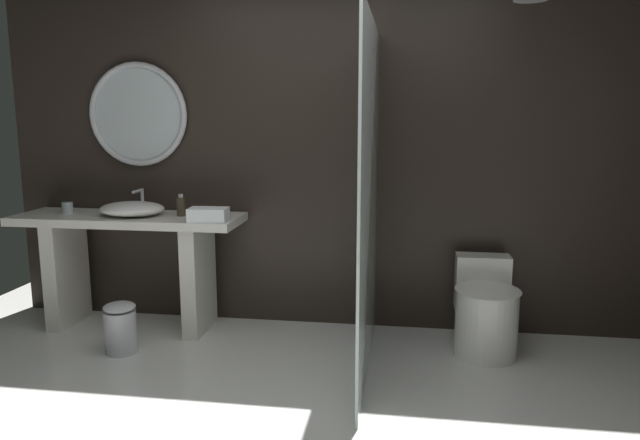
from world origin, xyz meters
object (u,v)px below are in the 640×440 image
vessel_sink (132,209)px  round_wall_mirror (138,114)px  waste_bin (120,327)px  toilet (485,311)px  soap_dispenser (181,206)px  tumbler_cup (67,208)px  folded_hand_towel (208,215)px

vessel_sink → round_wall_mirror: bearing=100.0°
round_wall_mirror → waste_bin: round_wall_mirror is taller
vessel_sink → toilet: size_ratio=0.76×
vessel_sink → waste_bin: bearing=-78.4°
waste_bin → soap_dispenser: bearing=62.9°
vessel_sink → tumbler_cup: size_ratio=5.65×
round_wall_mirror → waste_bin: bearing=-79.0°
vessel_sink → round_wall_mirror: (-0.05, 0.27, 0.66)m
soap_dispenser → waste_bin: (-0.25, -0.50, -0.74)m
tumbler_cup → round_wall_mirror: bearing=25.6°
toilet → vessel_sink: bearing=178.3°
tumbler_cup → waste_bin: tumbler_cup is taller
soap_dispenser → folded_hand_towel: soap_dispenser is taller
tumbler_cup → waste_bin: bearing=-38.2°
round_wall_mirror → folded_hand_towel: 1.02m
vessel_sink → toilet: bearing=-1.7°
tumbler_cup → vessel_sink: bearing=-4.5°
waste_bin → round_wall_mirror: bearing=101.0°
vessel_sink → toilet: vessel_sink is taller
round_wall_mirror → waste_bin: size_ratio=2.23×
soap_dispenser → toilet: size_ratio=0.26×
vessel_sink → waste_bin: (0.09, -0.44, -0.72)m
vessel_sink → round_wall_mirror: round_wall_mirror is taller
soap_dispenser → round_wall_mirror: bearing=151.1°
tumbler_cup → waste_bin: 1.06m
toilet → folded_hand_towel: (-1.86, -0.06, 0.61)m
soap_dispenser → waste_bin: bearing=-117.1°
folded_hand_towel → waste_bin: bearing=-149.2°
soap_dispenser → folded_hand_towel: size_ratio=0.60×
tumbler_cup → soap_dispenser: 0.87m
vessel_sink → folded_hand_towel: 0.63m
tumbler_cup → soap_dispenser: size_ratio=0.52×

